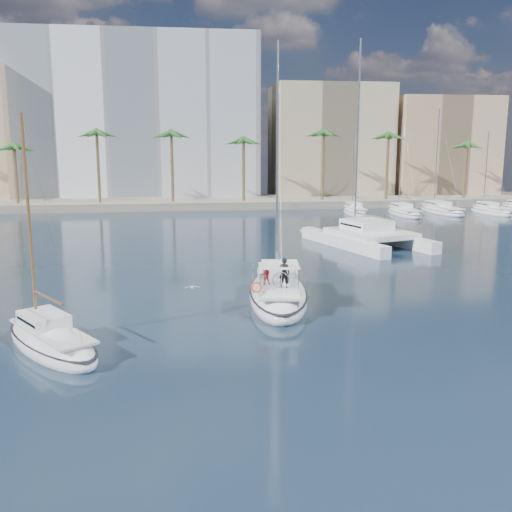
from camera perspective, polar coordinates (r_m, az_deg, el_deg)
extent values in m
plane|color=black|center=(32.92, 0.79, -5.85)|extent=(160.00, 160.00, 0.00)
cube|color=gray|center=(92.73, -4.71, 5.37)|extent=(120.00, 14.00, 1.20)
cube|color=white|center=(104.55, -11.94, 13.15)|extent=(42.00, 16.00, 28.00)
cube|color=tan|center=(104.63, 7.29, 11.10)|extent=(20.00, 14.00, 20.00)
cube|color=tan|center=(109.59, 17.88, 10.13)|extent=(18.00, 12.00, 18.00)
cylinder|color=brown|center=(88.41, -4.63, 8.12)|extent=(0.44, 0.44, 10.50)
sphere|color=#255820|center=(88.32, -4.68, 11.52)|extent=(3.60, 3.60, 3.60)
cylinder|color=brown|center=(96.36, 16.21, 7.96)|extent=(0.44, 0.44, 10.50)
sphere|color=#255820|center=(96.27, 16.38, 11.07)|extent=(3.60, 3.60, 3.60)
ellipsoid|color=white|center=(35.71, 2.22, -3.95)|extent=(4.93, 11.52, 2.32)
ellipsoid|color=black|center=(35.63, 2.22, -3.43)|extent=(4.98, 11.63, 0.18)
cube|color=silver|center=(35.29, 2.24, -2.66)|extent=(3.57, 8.62, 0.12)
cube|color=white|center=(36.46, 2.16, -1.63)|extent=(2.83, 3.92, 0.60)
cube|color=black|center=(36.46, 2.16, -1.60)|extent=(2.80, 3.50, 0.14)
cylinder|color=#B7BABF|center=(36.89, 2.15, 9.51)|extent=(0.15, 0.15, 14.63)
cylinder|color=#B7BABF|center=(35.27, 2.24, -0.07)|extent=(0.68, 4.49, 0.11)
cube|color=white|center=(33.15, 2.41, -3.12)|extent=(2.45, 3.04, 0.36)
cube|color=white|center=(32.74, 2.43, -0.84)|extent=(2.45, 3.04, 0.04)
torus|color=silver|center=(31.95, 2.51, -2.42)|extent=(0.96, 0.18, 0.96)
torus|color=#EA4F0C|center=(31.56, 0.06, -3.14)|extent=(0.65, 0.27, 0.64)
imported|color=black|center=(32.06, 2.84, -1.70)|extent=(0.74, 0.63, 1.72)
imported|color=maroon|center=(32.93, 0.97, -1.89)|extent=(0.58, 0.48, 1.11)
ellipsoid|color=white|center=(28.93, -19.75, -8.32)|extent=(6.64, 8.08, 1.89)
ellipsoid|color=black|center=(28.85, -19.78, -7.82)|extent=(6.70, 8.16, 0.18)
cube|color=silver|center=(28.57, -19.72, -7.05)|extent=(4.90, 6.01, 0.12)
cube|color=white|center=(29.30, -20.46, -5.92)|extent=(2.89, 3.14, 0.60)
cube|color=black|center=(29.29, -20.47, -5.88)|extent=(2.74, 2.89, 0.14)
cylinder|color=brown|center=(29.23, -21.75, 3.35)|extent=(0.15, 0.15, 9.96)
cylinder|color=brown|center=(28.36, -20.10, -3.93)|extent=(1.93, 2.75, 0.11)
cube|color=white|center=(55.04, 8.60, 1.43)|extent=(5.10, 13.30, 1.10)
cube|color=white|center=(58.24, 13.20, 1.79)|extent=(5.10, 13.30, 1.10)
cube|color=white|center=(55.94, 11.39, 2.27)|extent=(8.07, 8.92, 0.50)
cube|color=white|center=(56.39, 11.02, 3.07)|extent=(4.75, 4.97, 1.00)
cube|color=black|center=(56.38, 11.02, 3.12)|extent=(4.61, 4.46, 0.18)
cylinder|color=#B7BABF|center=(57.56, 10.14, 11.77)|extent=(0.18, 0.18, 18.05)
ellipsoid|color=silver|center=(38.02, -6.40, -3.12)|extent=(0.21, 0.40, 0.19)
sphere|color=silver|center=(38.19, -6.41, -3.03)|extent=(0.10, 0.10, 0.10)
cube|color=gray|center=(38.01, -6.83, -3.09)|extent=(0.46, 0.16, 0.11)
cube|color=gray|center=(38.01, -5.97, -3.07)|extent=(0.46, 0.16, 0.11)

